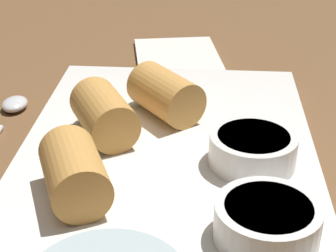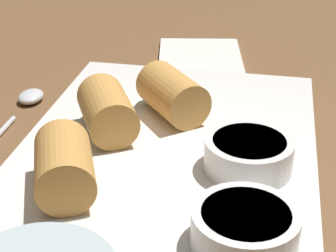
{
  "view_description": "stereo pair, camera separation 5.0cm",
  "coord_description": "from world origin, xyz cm",
  "views": [
    {
      "loc": [
        44.06,
        3.75,
        27.81
      ],
      "look_at": [
        2.32,
        0.63,
        5.23
      ],
      "focal_mm": 60.0,
      "sensor_mm": 36.0,
      "label": 1
    },
    {
      "loc": [
        43.39,
        8.71,
        27.81
      ],
      "look_at": [
        2.32,
        0.63,
        5.23
      ],
      "focal_mm": 60.0,
      "sensor_mm": 36.0,
      "label": 2
    }
  ],
  "objects": [
    {
      "name": "dipping_bowl_near",
      "position": [
        5.05,
        7.64,
        4.94
      ],
      "size": [
        7.04,
        7.04,
        2.65
      ],
      "color": "white",
      "rests_on": "serving_plate"
    },
    {
      "name": "roll_front_left",
      "position": [
        1.0,
        -5.19,
        5.66
      ],
      "size": [
        8.09,
        7.02,
        4.31
      ],
      "color": "#D19347",
      "rests_on": "serving_plate"
    },
    {
      "name": "napkin",
      "position": [
        -21.51,
        0.01,
        2.3
      ],
      "size": [
        13.45,
        12.01,
        0.6
      ],
      "color": "silver",
      "rests_on": "table_surface"
    },
    {
      "name": "serving_plate",
      "position": [
        2.32,
        0.63,
        2.76
      ],
      "size": [
        33.69,
        25.09,
        1.5
      ],
      "color": "white",
      "rests_on": "table_surface"
    },
    {
      "name": "roll_front_right",
      "position": [
        10.29,
        -5.69,
        5.66
      ],
      "size": [
        8.0,
        6.63,
        4.31
      ],
      "color": "#D19347",
      "rests_on": "serving_plate"
    },
    {
      "name": "dipping_bowl_far",
      "position": [
        14.36,
        8.05,
        4.94
      ],
      "size": [
        7.04,
        7.04,
        2.65
      ],
      "color": "white",
      "rests_on": "serving_plate"
    },
    {
      "name": "spoon",
      "position": [
        -4.27,
        -15.73,
        2.51
      ],
      "size": [
        15.81,
        2.58,
        1.14
      ],
      "color": "silver",
      "rests_on": "table_surface"
    },
    {
      "name": "roll_back_left",
      "position": [
        -3.38,
        -0.4,
        5.66
      ],
      "size": [
        8.05,
        7.69,
        4.31
      ],
      "color": "#D19347",
      "rests_on": "serving_plate"
    },
    {
      "name": "table_surface",
      "position": [
        0.0,
        0.0,
        1.0
      ],
      "size": [
        180.0,
        140.0,
        2.0
      ],
      "color": "brown",
      "rests_on": "ground"
    }
  ]
}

